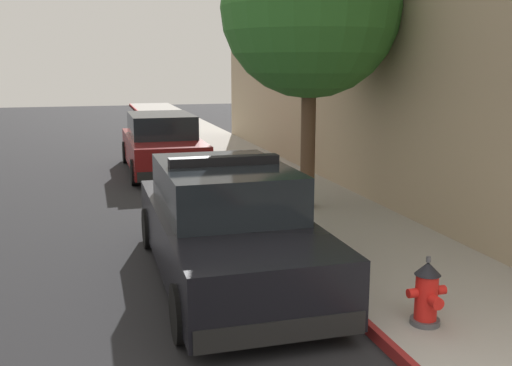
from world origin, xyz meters
TOP-DOWN VIEW (x-y plane):
  - ground_plane at (-4.68, 10.00)m, footprint 30.95×60.00m
  - sidewalk_pavement at (1.32, 10.00)m, footprint 2.65×60.00m
  - curb_painted_edge at (-0.04, 10.00)m, footprint 0.08×60.00m
  - police_cruiser at (-1.15, 4.44)m, footprint 1.94×4.84m
  - parked_car_silver_ahead at (-0.98, 12.94)m, footprint 1.94×4.84m
  - fire_hydrant at (0.52, 2.14)m, footprint 0.44×0.40m
  - street_tree at (1.19, 7.52)m, footprint 3.33×3.33m

SIDE VIEW (x-z plane):
  - ground_plane at x=-4.68m, z-range -0.20..0.00m
  - sidewalk_pavement at x=1.32m, z-range 0.00..0.13m
  - curb_painted_edge at x=-0.04m, z-range 0.00..0.13m
  - fire_hydrant at x=0.52m, z-range 0.10..0.86m
  - parked_car_silver_ahead at x=-0.98m, z-range -0.04..1.52m
  - police_cruiser at x=-1.15m, z-range -0.10..1.58m
  - street_tree at x=1.19m, z-range 1.17..6.61m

